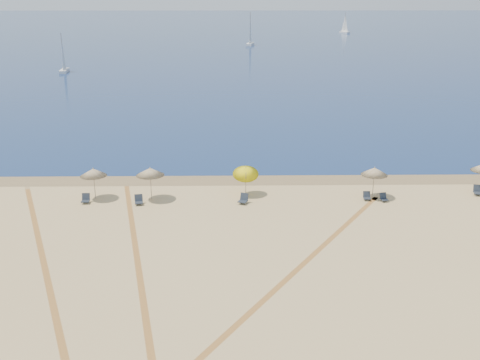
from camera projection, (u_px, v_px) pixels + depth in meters
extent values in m
plane|color=#0C2151|center=(232.00, 27.00, 236.20)|extent=(500.00, 500.00, 0.00)
plane|color=olive|center=(239.00, 179.00, 45.68)|extent=(500.00, 500.00, 0.00)
cylinder|color=gray|center=(94.00, 185.00, 41.09)|extent=(0.05, 0.05, 2.20)
cone|color=beige|center=(93.00, 172.00, 40.79)|extent=(1.92, 1.92, 0.55)
sphere|color=gray|center=(93.00, 168.00, 40.69)|extent=(0.08, 0.08, 0.08)
cylinder|color=gray|center=(151.00, 185.00, 40.95)|extent=(0.05, 0.05, 2.29)
cone|color=beige|center=(150.00, 172.00, 40.63)|extent=(2.04, 2.04, 0.55)
sphere|color=gray|center=(150.00, 168.00, 40.53)|extent=(0.08, 0.08, 0.08)
cylinder|color=gray|center=(246.00, 184.00, 41.44)|extent=(0.05, 0.92, 2.07)
cone|color=yellow|center=(246.00, 171.00, 41.52)|extent=(1.91, 1.98, 1.26)
sphere|color=gray|center=(246.00, 167.00, 41.42)|extent=(0.08, 0.08, 0.08)
cylinder|color=gray|center=(373.00, 184.00, 41.35)|extent=(0.05, 0.05, 2.19)
cone|color=beige|center=(374.00, 171.00, 41.05)|extent=(1.95, 1.95, 0.55)
sphere|color=gray|center=(375.00, 167.00, 40.96)|extent=(0.08, 0.08, 0.08)
cube|color=#1C232E|center=(85.00, 201.00, 40.50)|extent=(0.58, 0.58, 0.05)
cube|color=#1C232E|center=(86.00, 197.00, 40.69)|extent=(0.57, 0.23, 0.50)
cylinder|color=#A5A5AD|center=(82.00, 203.00, 40.33)|extent=(0.02, 0.02, 0.18)
cylinder|color=#A5A5AD|center=(88.00, 203.00, 40.35)|extent=(0.02, 0.02, 0.18)
cube|color=#1C232E|center=(139.00, 202.00, 40.24)|extent=(0.66, 0.66, 0.05)
cube|color=#1C232E|center=(139.00, 198.00, 40.42)|extent=(0.60, 0.31, 0.51)
cylinder|color=#A5A5AD|center=(135.00, 205.00, 40.03)|extent=(0.02, 0.02, 0.19)
cylinder|color=#A5A5AD|center=(142.00, 204.00, 40.11)|extent=(0.02, 0.02, 0.19)
cube|color=#1C232E|center=(243.00, 201.00, 40.41)|extent=(0.78, 0.78, 0.05)
cube|color=#1C232E|center=(244.00, 197.00, 40.58)|extent=(0.63, 0.44, 0.53)
cylinder|color=#A5A5AD|center=(240.00, 203.00, 40.32)|extent=(0.03, 0.03, 0.20)
cylinder|color=#A5A5AD|center=(246.00, 204.00, 40.15)|extent=(0.03, 0.03, 0.20)
cube|color=#1C232E|center=(367.00, 198.00, 41.11)|extent=(0.54, 0.54, 0.05)
cube|color=#1C232E|center=(367.00, 194.00, 41.28)|extent=(0.52, 0.22, 0.45)
cylinder|color=#A5A5AD|center=(365.00, 200.00, 40.97)|extent=(0.02, 0.02, 0.17)
cylinder|color=#A5A5AD|center=(370.00, 200.00, 40.96)|extent=(0.02, 0.02, 0.17)
cube|color=#1C232E|center=(384.00, 199.00, 40.86)|extent=(0.59, 0.59, 0.05)
cube|color=#1C232E|center=(383.00, 196.00, 41.01)|extent=(0.53, 0.29, 0.45)
cylinder|color=#A5A5AD|center=(382.00, 202.00, 40.67)|extent=(0.02, 0.02, 0.16)
cylinder|color=#A5A5AD|center=(387.00, 201.00, 40.75)|extent=(0.02, 0.02, 0.16)
cube|color=#1C232E|center=(478.00, 193.00, 42.08)|extent=(0.71, 0.71, 0.06)
cube|color=#1C232E|center=(478.00, 188.00, 42.27)|extent=(0.64, 0.33, 0.54)
cylinder|color=#A5A5AD|center=(476.00, 195.00, 41.94)|extent=(0.03, 0.03, 0.20)
cube|color=white|center=(64.00, 71.00, 105.32)|extent=(1.78, 4.89, 0.52)
cylinder|color=gray|center=(63.00, 52.00, 104.24)|extent=(0.10, 0.10, 6.96)
cube|color=white|center=(345.00, 32.00, 201.30)|extent=(3.08, 5.07, 0.54)
cylinder|color=gray|center=(345.00, 22.00, 200.19)|extent=(0.11, 0.11, 7.22)
cube|color=white|center=(250.00, 44.00, 156.44)|extent=(2.57, 6.14, 0.65)
cylinder|color=gray|center=(250.00, 28.00, 155.10)|extent=(0.13, 0.13, 8.68)
plane|color=tan|center=(137.00, 258.00, 32.23)|extent=(33.38, 33.38, 0.00)
plane|color=tan|center=(136.00, 250.00, 33.25)|extent=(33.38, 33.38, 0.00)
plane|color=tan|center=(292.00, 274.00, 30.43)|extent=(38.61, 38.61, 0.00)
plane|color=tan|center=(301.00, 266.00, 31.32)|extent=(38.61, 38.61, 0.00)
plane|color=tan|center=(45.00, 267.00, 31.29)|extent=(36.55, 36.55, 0.00)
plane|color=tan|center=(43.00, 258.00, 32.25)|extent=(36.55, 36.55, 0.00)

